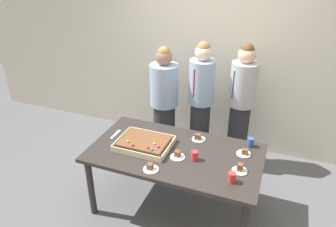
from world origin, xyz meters
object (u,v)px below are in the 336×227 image
object	(u,v)px
drink_cup_nearest	(195,156)
cake_server_utensil	(116,134)
plated_slice_near_right	(198,138)
plated_slice_center_front	(244,153)
sheet_cake	(144,143)
plated_slice_far_right	(151,168)
drink_cup_middle	(232,177)
party_table	(175,158)
drink_cup_far_end	(250,142)
person_green_shirt_behind	(201,102)
plated_slice_far_left	(178,155)
person_striped_tie_right	(164,104)
plated_slice_near_left	(240,169)
person_serving_front	(241,105)

from	to	relation	value
drink_cup_nearest	cake_server_utensil	bearing A→B (deg)	172.02
plated_slice_near_right	plated_slice_center_front	world-z (taller)	plated_slice_near_right
sheet_cake	plated_slice_far_right	xyz separation A→B (m)	(0.23, -0.35, -0.02)
drink_cup_middle	drink_cup_nearest	bearing A→B (deg)	153.69
party_table	drink_cup_nearest	world-z (taller)	drink_cup_nearest
plated_slice_far_right	drink_cup_far_end	world-z (taller)	drink_cup_far_end
drink_cup_nearest	person_green_shirt_behind	size ratio (longest dim) A/B	0.06
drink_cup_middle	person_green_shirt_behind	size ratio (longest dim) A/B	0.06
cake_server_utensil	plated_slice_far_left	bearing A→B (deg)	-11.09
drink_cup_nearest	person_striped_tie_right	distance (m)	1.22
sheet_cake	cake_server_utensil	world-z (taller)	sheet_cake
drink_cup_nearest	drink_cup_middle	bearing A→B (deg)	-26.31
party_table	plated_slice_near_left	xyz separation A→B (m)	(0.68, -0.08, 0.11)
plated_slice_near_left	drink_cup_far_end	world-z (taller)	drink_cup_far_end
plated_slice_near_right	drink_cup_nearest	size ratio (longest dim) A/B	1.50
plated_slice_far_left	drink_cup_far_end	xyz separation A→B (m)	(0.66, 0.47, 0.03)
drink_cup_middle	person_green_shirt_behind	bearing A→B (deg)	117.15
plated_slice_far_left	cake_server_utensil	xyz separation A→B (m)	(-0.81, 0.16, -0.02)
party_table	plated_slice_near_right	size ratio (longest dim) A/B	11.92
person_green_shirt_behind	plated_slice_near_left	bearing A→B (deg)	50.06
plated_slice_far_left	plated_slice_far_right	size ratio (longest dim) A/B	1.00
person_green_shirt_behind	plated_slice_near_right	bearing A→B (deg)	31.68
plated_slice_far_left	sheet_cake	bearing A→B (deg)	170.33
drink_cup_far_end	party_table	bearing A→B (deg)	-151.60
plated_slice_far_right	cake_server_utensil	xyz separation A→B (m)	(-0.64, 0.44, -0.02)
plated_slice_near_left	plated_slice_center_front	world-z (taller)	plated_slice_near_left
party_table	drink_cup_nearest	xyz separation A→B (m)	(0.23, -0.06, 0.13)
plated_slice_near_left	drink_cup_middle	bearing A→B (deg)	-103.07
party_table	cake_server_utensil	bearing A→B (deg)	174.46
plated_slice_near_left	plated_slice_far_left	xyz separation A→B (m)	(-0.63, -0.00, -0.00)
plated_slice_center_front	person_green_shirt_behind	xyz separation A→B (m)	(-0.70, 0.81, 0.10)
plated_slice_near_left	plated_slice_center_front	bearing A→B (deg)	90.83
sheet_cake	drink_cup_middle	xyz separation A→B (m)	(0.99, -0.25, 0.01)
cake_server_utensil	person_striped_tie_right	size ratio (longest dim) A/B	0.13
person_serving_front	person_striped_tie_right	world-z (taller)	person_serving_front
drink_cup_middle	drink_cup_far_end	world-z (taller)	same
party_table	plated_slice_far_right	bearing A→B (deg)	-107.18
drink_cup_middle	sheet_cake	bearing A→B (deg)	165.71
plated_slice_far_right	drink_cup_middle	size ratio (longest dim) A/B	1.50
cake_server_utensil	person_striped_tie_right	bearing A→B (deg)	73.11
party_table	plated_slice_far_right	distance (m)	0.40
plated_slice_near_right	drink_cup_far_end	bearing A→B (deg)	7.65
party_table	plated_slice_far_right	world-z (taller)	plated_slice_far_right
drink_cup_nearest	party_table	bearing A→B (deg)	164.26
sheet_cake	person_striped_tie_right	distance (m)	0.95
party_table	drink_cup_far_end	world-z (taller)	drink_cup_far_end
cake_server_utensil	person_striped_tie_right	xyz separation A→B (m)	(0.26, 0.85, 0.05)
sheet_cake	person_serving_front	bearing A→B (deg)	54.71
plated_slice_near_right	plated_slice_far_right	size ratio (longest dim) A/B	1.00
plated_slice_far_right	plated_slice_near_right	bearing A→B (deg)	68.11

